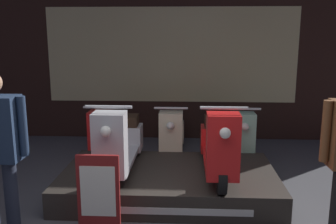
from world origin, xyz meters
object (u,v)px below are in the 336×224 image
at_px(scooter_backrow_0, 109,135).
at_px(price_sign_board, 99,196).
at_px(scooter_backrow_2, 237,137).
at_px(scooter_display_right, 218,145).
at_px(scooter_backrow_1, 172,136).
at_px(scooter_display_left, 120,144).

bearing_deg(scooter_backrow_0, price_sign_board, -80.56).
bearing_deg(scooter_backrow_2, scooter_backrow_0, 180.00).
relative_size(scooter_display_right, scooter_backrow_1, 1.00).
relative_size(scooter_backrow_1, scooter_backrow_2, 1.00).
distance_m(scooter_backrow_1, scooter_backrow_2, 1.01).
bearing_deg(scooter_display_right, scooter_backrow_2, 74.13).
distance_m(scooter_display_left, scooter_backrow_2, 2.19).
height_order(scooter_backrow_2, price_sign_board, scooter_backrow_2).
bearing_deg(scooter_display_right, scooter_display_left, 180.00).
distance_m(scooter_display_left, scooter_backrow_0, 1.58).
distance_m(scooter_display_left, scooter_backrow_1, 1.62).
bearing_deg(price_sign_board, scooter_display_right, 39.10).
height_order(scooter_display_left, scooter_backrow_0, scooter_display_left).
height_order(scooter_display_right, scooter_backrow_0, scooter_display_right).
xyz_separation_m(scooter_display_right, scooter_backrow_2, (0.42, 1.48, -0.30)).
bearing_deg(scooter_backrow_1, scooter_display_left, -110.94).
distance_m(scooter_backrow_2, price_sign_board, 2.94).
height_order(scooter_display_right, scooter_backrow_1, scooter_display_right).
relative_size(scooter_display_left, scooter_backrow_0, 1.00).
xyz_separation_m(scooter_backrow_0, scooter_backrow_2, (2.03, 0.00, 0.00)).
height_order(scooter_backrow_1, scooter_backrow_2, same).
xyz_separation_m(scooter_display_left, scooter_backrow_1, (0.57, 1.48, -0.30)).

